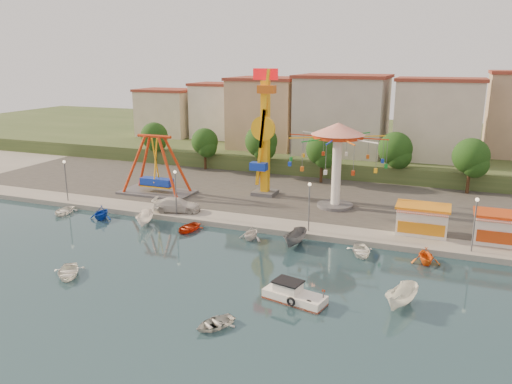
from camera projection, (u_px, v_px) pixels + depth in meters
The scene contains 37 objects.
ground at pixel (182, 272), 44.27m from camera, with size 200.00×200.00×0.00m, color #142D38.
quay_deck at pixel (335, 151), 99.99m from camera, with size 200.00×100.00×0.60m, color #9E998E.
asphalt_pad at pixel (286, 187), 71.11m from camera, with size 90.00×28.00×0.01m, color #4C4944.
hill_terrace at pixel (341, 141), 104.17m from camera, with size 200.00×60.00×3.00m, color #384C26.
pirate_ship_ride at pixel (156, 166), 66.68m from camera, with size 10.00×5.00×8.00m.
kamikaze_tower at pixel (265, 136), 64.75m from camera, with size 3.23×3.10×16.50m.
wave_swinger at pixel (338, 146), 59.52m from camera, with size 11.60×11.60×10.40m.
booth_left at pixel (422, 219), 51.81m from camera, with size 5.40×3.78×3.08m.
booth_mid at pixel (502, 228), 49.19m from camera, with size 5.40×3.78×3.08m.
lamp_post_0 at pixel (66, 182), 63.56m from camera, with size 0.14×0.14×5.00m, color #59595E.
lamp_post_1 at pixel (176, 194), 57.96m from camera, with size 0.14×0.14×5.00m, color #59595E.
lamp_post_2 at pixel (309, 208), 52.36m from camera, with size 0.14×0.14×5.00m, color #59595E.
lamp_post_3 at pixel (474, 226), 46.76m from camera, with size 0.14×0.14×5.00m, color #59595E.
tree_0 at pixel (154, 136), 85.22m from camera, with size 4.60×4.60×7.19m.
tree_1 at pixel (205, 142), 81.13m from camera, with size 4.35×4.35×6.80m.
tree_2 at pixel (261, 141), 77.06m from camera, with size 5.02×5.02×7.85m.
tree_3 at pixel (322, 149), 72.35m from camera, with size 4.68×4.68×7.32m.
tree_4 at pixel (395, 149), 71.49m from camera, with size 4.86×4.86×7.60m.
tree_5 at pixel (471, 156), 66.36m from camera, with size 4.83×4.83×7.54m.
building_0 at pixel (146, 109), 95.08m from camera, with size 9.26×9.53×11.87m, color beige.
building_1 at pixel (215, 117), 96.07m from camera, with size 12.33×9.01×8.63m, color silver.
building_2 at pixel (281, 113), 91.65m from camera, with size 11.95×9.28×11.23m, color tan.
building_3 at pixel (352, 124), 84.25m from camera, with size 12.59×10.50×9.20m, color beige.
building_4 at pixel (437, 125), 82.59m from camera, with size 10.75×9.23×9.24m, color beige.
cabin_motorboat at pixel (293, 295), 38.87m from camera, with size 5.22×2.90×1.74m.
rowboat_a at pixel (68, 272), 43.27m from camera, with size 2.64×3.70×0.77m, color white.
rowboat_b at pixel (214, 323), 35.10m from camera, with size 2.19×3.06×0.63m, color silver.
skiff at pixel (402, 297), 37.81m from camera, with size 1.60×4.24×1.64m, color white.
van at pixel (177, 205), 59.49m from camera, with size 2.27×5.58×1.62m, color silver.
moored_boat_0 at pixel (63, 211), 60.69m from camera, with size 2.53×3.54×0.73m, color white.
moored_boat_1 at pixel (101, 212), 58.59m from camera, with size 2.66×3.08×1.62m, color blue.
moored_boat_2 at pixel (145, 218), 56.48m from camera, with size 1.52×4.04×1.56m, color white.
moored_boat_3 at pixel (188, 228), 54.66m from camera, with size 2.52×3.53×0.73m, color red.
moored_boat_4 at pixel (251, 233), 51.96m from camera, with size 2.38×2.76×1.45m, color silver.
moored_boat_5 at pixel (295, 238), 50.25m from camera, with size 1.56×4.15×1.60m, color slate.
moored_boat_6 at pixel (361, 251), 48.05m from camera, with size 2.53×3.55×0.73m, color white.
moored_boat_7 at pixel (426, 256), 45.87m from camera, with size 2.58×2.99×1.57m, color orange.
Camera 1 is at (20.97, -35.73, 18.38)m, focal length 35.00 mm.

